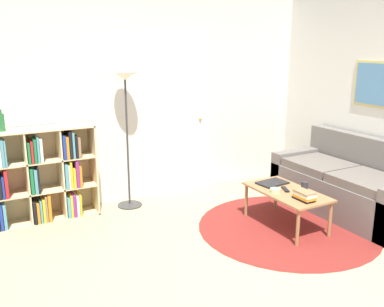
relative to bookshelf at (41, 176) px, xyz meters
The scene contains 14 objects.
ground_plane 2.95m from the bookshelf, 59.96° to the right, with size 14.00×14.00×0.00m, color tan.
wall_back 1.67m from the bookshelf, ahead, with size 7.46×0.11×2.60m.
wall_right 3.96m from the bookshelf, 17.46° to the right, with size 0.08×5.70×2.60m.
rug 2.81m from the bookshelf, 33.10° to the right, with size 1.96×1.96×0.01m.
bookshelf is the anchor object (origin of this frame).
floor_lamp 1.29m from the bookshelf, ahead, with size 0.30×0.30×1.65m.
couch 3.62m from the bookshelf, 23.70° to the right, with size 0.84×1.81×0.88m.
coffee_table 2.74m from the bookshelf, 32.23° to the right, with size 0.52×0.95×0.41m.
laptop 2.62m from the bookshelf, 27.15° to the right, with size 0.35×0.26×0.02m.
bowl 2.60m from the bookshelf, 33.68° to the right, with size 0.11×0.11×0.05m.
book_stack_on_table 2.88m from the bookshelf, 37.76° to the right, with size 0.14×0.23×0.10m.
cup 2.93m from the bookshelf, 31.56° to the right, with size 0.07×0.07×0.09m.
remote 2.72m from the bookshelf, 31.90° to the right, with size 0.10×0.16×0.02m.
bottle_middle 0.72m from the bookshelf, behind, with size 0.06×0.06×0.23m.
Camera 1 is at (-2.15, -2.32, 1.97)m, focal length 40.00 mm.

